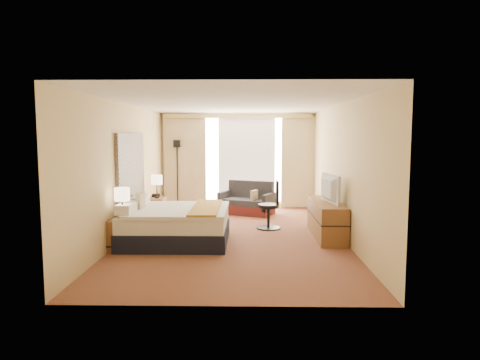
{
  "coord_description": "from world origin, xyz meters",
  "views": [
    {
      "loc": [
        0.28,
        -8.3,
        1.98
      ],
      "look_at": [
        0.12,
        0.4,
        1.08
      ],
      "focal_mm": 32.0,
      "sensor_mm": 36.0,
      "label": 1
    }
  ],
  "objects_px": {
    "media_dresser": "(326,219)",
    "nightstand_left": "(124,234)",
    "loveseat": "(247,203)",
    "floor_lamp": "(177,160)",
    "lamp_right": "(157,180)",
    "lamp_left": "(122,195)",
    "nightstand_right": "(155,210)",
    "desk_chair": "(271,207)",
    "television": "(326,189)",
    "bed": "(176,224)"
  },
  "relations": [
    {
      "from": "nightstand_left",
      "to": "television",
      "type": "relative_size",
      "value": 0.58
    },
    {
      "from": "floor_lamp",
      "to": "lamp_right",
      "type": "relative_size",
      "value": 3.5
    },
    {
      "from": "nightstand_right",
      "to": "desk_chair",
      "type": "height_order",
      "value": "desk_chair"
    },
    {
      "from": "nightstand_right",
      "to": "media_dresser",
      "type": "bearing_deg",
      "value": -21.4
    },
    {
      "from": "bed",
      "to": "floor_lamp",
      "type": "bearing_deg",
      "value": 98.82
    },
    {
      "from": "nightstand_right",
      "to": "lamp_left",
      "type": "xyz_separation_m",
      "value": [
        0.01,
        -2.57,
        0.7
      ]
    },
    {
      "from": "lamp_left",
      "to": "television",
      "type": "relative_size",
      "value": 0.58
    },
    {
      "from": "bed",
      "to": "floor_lamp",
      "type": "height_order",
      "value": "floor_lamp"
    },
    {
      "from": "media_dresser",
      "to": "floor_lamp",
      "type": "bearing_deg",
      "value": 136.51
    },
    {
      "from": "media_dresser",
      "to": "bed",
      "type": "xyz_separation_m",
      "value": [
        -2.89,
        -0.49,
        -0.01
      ]
    },
    {
      "from": "nightstand_right",
      "to": "media_dresser",
      "type": "distance_m",
      "value": 3.97
    },
    {
      "from": "nightstand_left",
      "to": "media_dresser",
      "type": "relative_size",
      "value": 0.31
    },
    {
      "from": "bed",
      "to": "loveseat",
      "type": "height_order",
      "value": "bed"
    },
    {
      "from": "lamp_right",
      "to": "loveseat",
      "type": "bearing_deg",
      "value": 27.08
    },
    {
      "from": "media_dresser",
      "to": "television",
      "type": "height_order",
      "value": "television"
    },
    {
      "from": "loveseat",
      "to": "lamp_right",
      "type": "relative_size",
      "value": 2.8
    },
    {
      "from": "loveseat",
      "to": "floor_lamp",
      "type": "bearing_deg",
      "value": -179.35
    },
    {
      "from": "lamp_left",
      "to": "media_dresser",
      "type": "bearing_deg",
      "value": 16.87
    },
    {
      "from": "nightstand_right",
      "to": "lamp_right",
      "type": "distance_m",
      "value": 0.69
    },
    {
      "from": "media_dresser",
      "to": "lamp_right",
      "type": "height_order",
      "value": "lamp_right"
    },
    {
      "from": "bed",
      "to": "desk_chair",
      "type": "relative_size",
      "value": 1.83
    },
    {
      "from": "nightstand_left",
      "to": "desk_chair",
      "type": "relative_size",
      "value": 0.53
    },
    {
      "from": "nightstand_left",
      "to": "loveseat",
      "type": "xyz_separation_m",
      "value": [
        2.14,
        3.53,
        -0.0
      ]
    },
    {
      "from": "media_dresser",
      "to": "television",
      "type": "relative_size",
      "value": 1.9
    },
    {
      "from": "media_dresser",
      "to": "lamp_right",
      "type": "relative_size",
      "value": 3.37
    },
    {
      "from": "bed",
      "to": "loveseat",
      "type": "xyz_separation_m",
      "value": [
        1.33,
        2.98,
        -0.07
      ]
    },
    {
      "from": "nightstand_right",
      "to": "loveseat",
      "type": "distance_m",
      "value": 2.37
    },
    {
      "from": "loveseat",
      "to": "desk_chair",
      "type": "relative_size",
      "value": 1.44
    },
    {
      "from": "lamp_left",
      "to": "loveseat",
      "type": "bearing_deg",
      "value": 59.42
    },
    {
      "from": "nightstand_right",
      "to": "nightstand_left",
      "type": "bearing_deg",
      "value": -90.0
    },
    {
      "from": "nightstand_left",
      "to": "nightstand_right",
      "type": "bearing_deg",
      "value": 90.0
    },
    {
      "from": "nightstand_right",
      "to": "lamp_left",
      "type": "relative_size",
      "value": 1.0
    },
    {
      "from": "floor_lamp",
      "to": "lamp_right",
      "type": "height_order",
      "value": "floor_lamp"
    },
    {
      "from": "nightstand_left",
      "to": "media_dresser",
      "type": "distance_m",
      "value": 3.85
    },
    {
      "from": "nightstand_left",
      "to": "floor_lamp",
      "type": "distance_m",
      "value": 4.48
    },
    {
      "from": "lamp_right",
      "to": "media_dresser",
      "type": "bearing_deg",
      "value": -21.32
    },
    {
      "from": "bed",
      "to": "nightstand_right",
      "type": "bearing_deg",
      "value": 112.64
    },
    {
      "from": "desk_chair",
      "to": "lamp_right",
      "type": "distance_m",
      "value": 2.74
    },
    {
      "from": "media_dresser",
      "to": "television",
      "type": "distance_m",
      "value": 0.64
    },
    {
      "from": "floor_lamp",
      "to": "lamp_right",
      "type": "bearing_deg",
      "value": -95.0
    },
    {
      "from": "media_dresser",
      "to": "nightstand_left",
      "type": "bearing_deg",
      "value": -164.16
    },
    {
      "from": "floor_lamp",
      "to": "desk_chair",
      "type": "relative_size",
      "value": 1.8
    },
    {
      "from": "lamp_left",
      "to": "nightstand_right",
      "type": "bearing_deg",
      "value": 90.11
    },
    {
      "from": "loveseat",
      "to": "desk_chair",
      "type": "distance_m",
      "value": 1.86
    },
    {
      "from": "nightstand_left",
      "to": "loveseat",
      "type": "distance_m",
      "value": 4.13
    },
    {
      "from": "nightstand_left",
      "to": "lamp_left",
      "type": "height_order",
      "value": "lamp_left"
    },
    {
      "from": "loveseat",
      "to": "floor_lamp",
      "type": "xyz_separation_m",
      "value": [
        -1.91,
        0.82,
        1.05
      ]
    },
    {
      "from": "bed",
      "to": "media_dresser",
      "type": "bearing_deg",
      "value": 9.67
    },
    {
      "from": "nightstand_right",
      "to": "bed",
      "type": "height_order",
      "value": "bed"
    },
    {
      "from": "lamp_right",
      "to": "desk_chair",
      "type": "bearing_deg",
      "value": -15.32
    }
  ]
}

